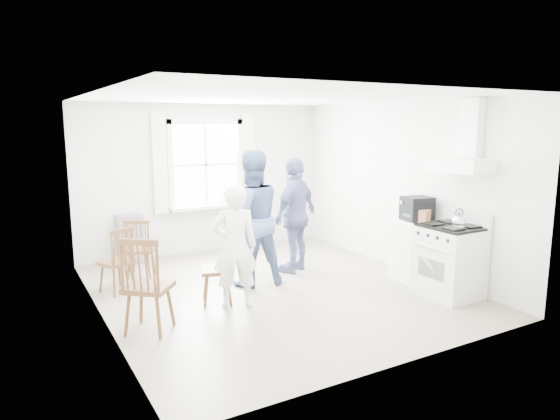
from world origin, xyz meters
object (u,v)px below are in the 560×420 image
object	(u,v)px
person_right	(295,215)
low_cabinet	(415,250)
gas_stove	(449,260)
stereo_stack	(417,209)
windsor_chair_a	(120,253)
windsor_chair_c	(225,259)
windsor_chair_b	(143,276)
person_mid	(251,219)
person_left	(235,247)

from	to	relation	value
person_right	low_cabinet	bearing A→B (deg)	107.38
gas_stove	person_right	distance (m)	2.33
low_cabinet	stereo_stack	xyz separation A→B (m)	(-0.01, -0.02, 0.62)
gas_stove	windsor_chair_a	world-z (taller)	gas_stove
windsor_chair_c	low_cabinet	bearing A→B (deg)	-11.10
windsor_chair_b	person_mid	world-z (taller)	person_mid
windsor_chair_a	stereo_stack	bearing A→B (deg)	-22.10
gas_stove	person_right	xyz separation A→B (m)	(-1.19, 1.96, 0.40)
person_left	low_cabinet	bearing A→B (deg)	-169.64
windsor_chair_b	windsor_chair_c	xyz separation A→B (m)	(1.16, 0.51, -0.10)
stereo_stack	windsor_chair_c	distance (m)	2.84
gas_stove	person_right	size ratio (longest dim) A/B	0.64
windsor_chair_a	windsor_chair_c	world-z (taller)	windsor_chair_c
stereo_stack	person_mid	world-z (taller)	person_mid
person_mid	windsor_chair_b	bearing A→B (deg)	35.31
windsor_chair_a	person_mid	size ratio (longest dim) A/B	0.48
gas_stove	person_mid	size ratio (longest dim) A/B	0.59
windsor_chair_a	windsor_chair_c	distance (m)	1.47
person_right	person_mid	bearing A→B (deg)	-11.17
person_right	windsor_chair_c	bearing A→B (deg)	-1.65
gas_stove	person_left	size ratio (longest dim) A/B	0.72
windsor_chair_a	person_right	distance (m)	2.62
gas_stove	stereo_stack	bearing A→B (deg)	84.98
windsor_chair_c	person_left	world-z (taller)	person_left
windsor_chair_c	person_mid	xyz separation A→B (m)	(0.61, 0.47, 0.38)
windsor_chair_c	person_right	bearing A→B (deg)	25.84
low_cabinet	windsor_chair_a	bearing A→B (deg)	158.18
windsor_chair_b	person_mid	distance (m)	2.05
windsor_chair_b	person_left	xyz separation A→B (m)	(1.21, 0.29, 0.10)
low_cabinet	windsor_chair_a	world-z (taller)	windsor_chair_a
windsor_chair_b	person_right	bearing A→B (deg)	24.98
person_mid	windsor_chair_c	bearing A→B (deg)	43.68
low_cabinet	person_mid	size ratio (longest dim) A/B	0.47
gas_stove	windsor_chair_a	distance (m)	4.38
person_mid	person_right	distance (m)	0.92
person_right	windsor_chair_a	bearing A→B (deg)	-33.52
gas_stove	stereo_stack	world-z (taller)	stereo_stack
windsor_chair_c	person_left	distance (m)	0.30
stereo_stack	person_left	distance (m)	2.73
person_left	gas_stove	bearing A→B (deg)	175.95
low_cabinet	person_left	bearing A→B (deg)	173.27
gas_stove	stereo_stack	xyz separation A→B (m)	(0.06, 0.68, 0.59)
low_cabinet	windsor_chair_c	bearing A→B (deg)	168.90
person_left	person_right	bearing A→B (deg)	-129.77
windsor_chair_b	person_right	world-z (taller)	person_right
stereo_stack	gas_stove	bearing A→B (deg)	-95.02
windsor_chair_b	person_right	distance (m)	2.94
windsor_chair_a	person_mid	world-z (taller)	person_mid
stereo_stack	person_left	size ratio (longest dim) A/B	0.28
low_cabinet	windsor_chair_c	distance (m)	2.81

